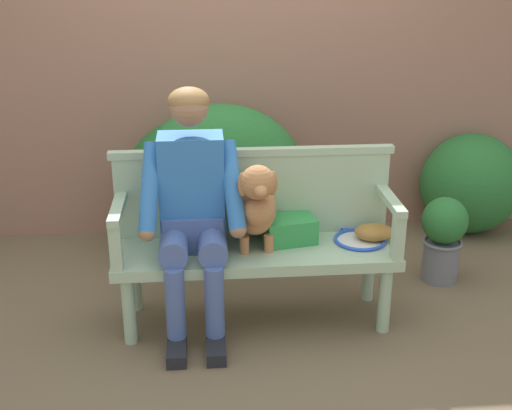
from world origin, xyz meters
TOP-DOWN VIEW (x-y plane):
  - ground_plane at (0.00, 0.00)m, footprint 40.00×40.00m
  - brick_garden_fence at (0.00, 1.46)m, footprint 8.00×0.30m
  - hedge_bush_mid_left at (1.66, 1.14)m, footprint 0.73×0.65m
  - hedge_bush_far_right at (-0.15, 1.06)m, footprint 1.13×0.71m
  - hedge_bush_far_left at (-0.27, 1.07)m, footprint 1.07×0.81m
  - garden_bench at (0.00, 0.00)m, footprint 1.52×0.47m
  - bench_backrest at (0.00, 0.21)m, footprint 1.56×0.06m
  - bench_armrest_left_end at (-0.72, -0.08)m, footprint 0.06×0.47m
  - bench_armrest_right_end at (0.72, -0.08)m, footprint 0.06×0.47m
  - person_seated at (-0.34, -0.01)m, footprint 0.56×0.64m
  - dog_on_bench at (-0.01, 0.01)m, footprint 0.26×0.51m
  - tennis_racket at (0.57, 0.06)m, footprint 0.38×0.58m
  - baseball_glove at (0.66, 0.06)m, footprint 0.23×0.19m
  - sports_bag at (0.19, 0.08)m, footprint 0.31×0.25m
  - potted_plant at (1.19, 0.38)m, footprint 0.28×0.28m

SIDE VIEW (x-z plane):
  - ground_plane at x=0.00m, z-range 0.00..0.00m
  - potted_plant at x=1.19m, z-range 0.03..0.58m
  - hedge_bush_mid_left at x=1.66m, z-range 0.00..0.73m
  - garden_bench at x=0.00m, z-range 0.16..0.60m
  - tennis_racket at x=0.57m, z-range 0.44..0.46m
  - hedge_bush_far_left at x=-0.27m, z-range 0.00..0.92m
  - baseball_glove at x=0.66m, z-range 0.44..0.53m
  - hedge_bush_far_right at x=-0.15m, z-range 0.00..1.00m
  - sports_bag at x=0.19m, z-range 0.44..0.58m
  - bench_armrest_left_end at x=-0.72m, z-range 0.50..0.78m
  - bench_armrest_right_end at x=0.72m, z-range 0.50..0.78m
  - dog_on_bench at x=-0.01m, z-range 0.44..0.94m
  - bench_backrest at x=0.00m, z-range 0.44..0.94m
  - person_seated at x=-0.34m, z-range 0.06..1.37m
  - brick_garden_fence at x=0.00m, z-range 0.00..2.19m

